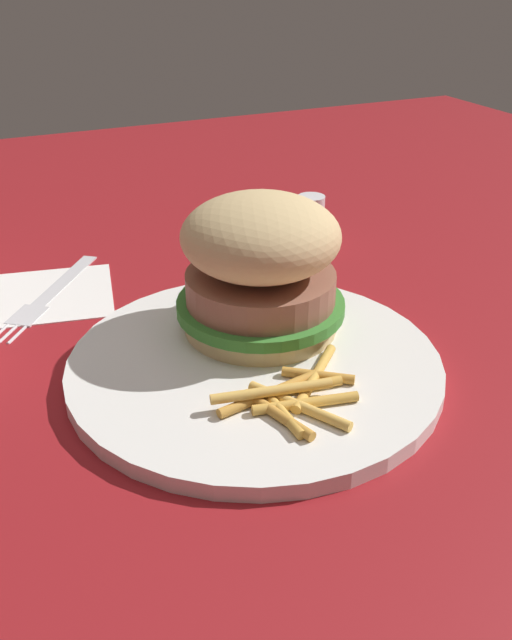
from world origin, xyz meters
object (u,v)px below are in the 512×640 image
fries_pile (294,395)px  napkin (50,294)px  fork (49,292)px  salt_shaker (310,222)px  plate (256,362)px  sandwich (261,265)px

fries_pile → napkin: (0.12, -0.25, -0.02)m
napkin → fork: 0.00m
fork → salt_shaker: size_ratio=2.70×
plate → fork: (0.12, -0.19, -0.00)m
napkin → salt_shaker: size_ratio=2.00×
napkin → sandwich: bearing=133.1°
napkin → fork: size_ratio=0.74×
plate → fork: bearing=-57.3°
fork → salt_shaker: bearing=-178.9°
napkin → fork: bearing=53.4°
sandwich → napkin: bearing=-46.9°
fries_pile → napkin: fries_pile is taller
plate → sandwich: size_ratio=2.09×
sandwich → fork: bearing=-46.4°
sandwich → plate: bearing=61.2°
fries_pile → sandwich: bearing=-102.2°
plate → salt_shaker: size_ratio=4.99×
fries_pile → fork: fries_pile is taller
fork → salt_shaker: 0.27m
salt_shaker → fries_pile: bearing=59.6°
napkin → fork: (0.00, 0.00, 0.00)m
plate → salt_shaker: bearing=-127.6°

